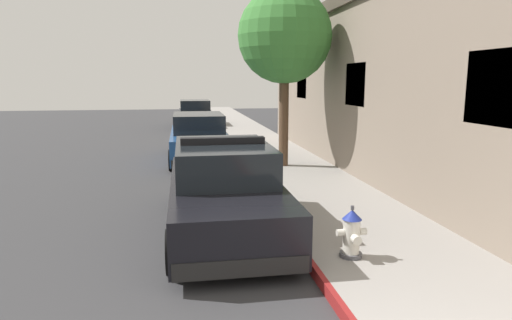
{
  "coord_description": "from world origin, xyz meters",
  "views": [
    {
      "loc": [
        -1.77,
        -2.46,
        2.67
      ],
      "look_at": [
        -0.26,
        6.66,
        1.0
      ],
      "focal_mm": 31.03,
      "sensor_mm": 36.0,
      "label": 1
    }
  ],
  "objects_px": {
    "police_cruiser": "(224,190)",
    "fire_hydrant": "(352,234)",
    "parked_car_dark_far": "(195,114)",
    "street_tree": "(285,37)",
    "parked_car_silver_ahead": "(199,138)"
  },
  "relations": [
    {
      "from": "police_cruiser",
      "to": "parked_car_silver_ahead",
      "type": "height_order",
      "value": "police_cruiser"
    },
    {
      "from": "parked_car_silver_ahead",
      "to": "street_tree",
      "type": "distance_m",
      "value": 4.57
    },
    {
      "from": "parked_car_dark_far",
      "to": "street_tree",
      "type": "distance_m",
      "value": 13.61
    },
    {
      "from": "police_cruiser",
      "to": "fire_hydrant",
      "type": "height_order",
      "value": "police_cruiser"
    },
    {
      "from": "parked_car_dark_far",
      "to": "street_tree",
      "type": "xyz_separation_m",
      "value": [
        2.23,
        -13.06,
        3.15
      ]
    },
    {
      "from": "street_tree",
      "to": "police_cruiser",
      "type": "bearing_deg",
      "value": -113.99
    },
    {
      "from": "parked_car_dark_far",
      "to": "street_tree",
      "type": "relative_size",
      "value": 0.95
    },
    {
      "from": "parked_car_silver_ahead",
      "to": "parked_car_dark_far",
      "type": "xyz_separation_m",
      "value": [
        0.19,
        10.79,
        0.0
      ]
    },
    {
      "from": "fire_hydrant",
      "to": "street_tree",
      "type": "relative_size",
      "value": 0.15
    },
    {
      "from": "parked_car_silver_ahead",
      "to": "parked_car_dark_far",
      "type": "bearing_deg",
      "value": 88.98
    },
    {
      "from": "parked_car_dark_far",
      "to": "fire_hydrant",
      "type": "xyz_separation_m",
      "value": [
        1.63,
        -20.04,
        -0.23
      ]
    },
    {
      "from": "parked_car_dark_far",
      "to": "fire_hydrant",
      "type": "bearing_deg",
      "value": -85.34
    },
    {
      "from": "police_cruiser",
      "to": "parked_car_dark_far",
      "type": "distance_m",
      "value": 18.11
    },
    {
      "from": "parked_car_dark_far",
      "to": "police_cruiser",
      "type": "bearing_deg",
      "value": -90.06
    },
    {
      "from": "fire_hydrant",
      "to": "parked_car_silver_ahead",
      "type": "bearing_deg",
      "value": 101.17
    }
  ]
}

